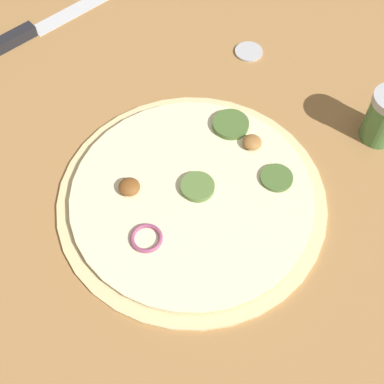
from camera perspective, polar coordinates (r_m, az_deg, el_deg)
The scene contains 4 objects.
ground_plane at distance 0.69m, azimuth 0.00°, elevation -0.84°, with size 3.00×3.00×0.00m, color #9E703F.
pizza at distance 0.69m, azimuth 0.08°, elevation -0.42°, with size 0.35×0.35×0.03m.
knife at distance 0.93m, azimuth -16.43°, elevation 16.37°, with size 0.32×0.11×0.02m.
loose_cap at distance 0.87m, azimuth 6.08°, elevation 14.75°, with size 0.04×0.04×0.01m.
Camera 1 is at (0.16, 0.33, 0.59)m, focal length 50.00 mm.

